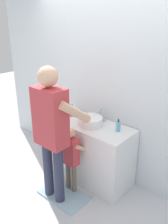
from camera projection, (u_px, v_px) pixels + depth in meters
ground_plane at (77, 186)px, 3.32m from camera, size 14.00×14.00×0.00m
back_wall at (107, 83)px, 3.24m from camera, size 4.40×0.08×2.70m
vanity_cabinet at (91, 151)px, 3.37m from camera, size 1.17×0.54×0.85m
sink_basin at (90, 121)px, 3.17m from camera, size 0.33×0.33×0.11m
faucet at (100, 115)px, 3.30m from camera, size 0.18×0.14×0.18m
toothbrush_cup at (71, 112)px, 3.45m from camera, size 0.07×0.07×0.21m
soap_bottle at (118, 126)px, 2.99m from camera, size 0.06×0.06×0.17m
bath_mat at (64, 195)px, 3.14m from camera, size 0.64×0.40×0.02m
child_toddler at (71, 154)px, 3.04m from camera, size 0.29×0.29×0.94m
adult_parent at (52, 125)px, 2.73m from camera, size 0.53×0.56×1.72m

